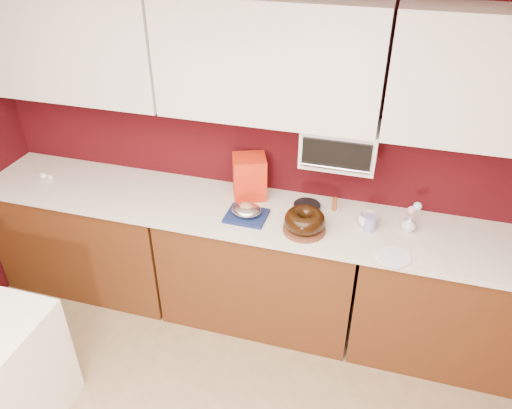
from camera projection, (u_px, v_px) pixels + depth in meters
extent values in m
cube|color=#3C080C|center=(274.00, 143.00, 3.30)|extent=(4.00, 0.02, 2.50)
cube|color=#542B10|center=(93.00, 236.00, 3.81)|extent=(1.31, 0.58, 0.86)
cube|color=#542B10|center=(260.00, 268.00, 3.50)|extent=(1.31, 0.58, 0.86)
cube|color=#542B10|center=(461.00, 305.00, 3.19)|extent=(1.31, 0.58, 0.86)
cube|color=silver|center=(261.00, 215.00, 3.26)|extent=(4.00, 0.62, 0.04)
cube|color=white|center=(65.00, 43.00, 3.15)|extent=(1.31, 0.33, 0.70)
cube|color=white|center=(268.00, 60.00, 2.84)|extent=(1.31, 0.33, 0.70)
cube|color=white|center=(340.00, 144.00, 3.01)|extent=(0.45, 0.30, 0.25)
cube|color=black|center=(336.00, 155.00, 2.89)|extent=(0.40, 0.02, 0.18)
cylinder|color=silver|center=(335.00, 168.00, 2.91)|extent=(0.42, 0.02, 0.02)
cylinder|color=brown|center=(304.00, 229.00, 3.06)|extent=(0.32, 0.32, 0.02)
torus|color=black|center=(305.00, 220.00, 3.03)|extent=(0.31, 0.31, 0.10)
cube|color=navy|center=(246.00, 216.00, 3.19)|extent=(0.26, 0.22, 0.02)
ellipsoid|color=silver|center=(246.00, 210.00, 3.17)|extent=(0.24, 0.22, 0.07)
ellipsoid|color=#BE7357|center=(246.00, 207.00, 3.15)|extent=(0.10, 0.08, 0.06)
cube|color=#BB0C0E|center=(250.00, 177.00, 3.34)|extent=(0.27, 0.26, 0.29)
cylinder|color=black|center=(307.00, 206.00, 3.27)|extent=(0.24, 0.24, 0.03)
imported|color=white|center=(367.00, 219.00, 3.08)|extent=(0.12, 0.12, 0.11)
cylinder|color=#1C1A93|center=(370.00, 223.00, 3.06)|extent=(0.11, 0.11, 0.10)
imported|color=silver|center=(409.00, 223.00, 3.05)|extent=(0.10, 0.10, 0.11)
sphere|color=#FE93C3|center=(412.00, 210.00, 3.00)|extent=(0.05, 0.05, 0.05)
sphere|color=#97D4F2|center=(418.00, 206.00, 2.99)|extent=(0.05, 0.05, 0.05)
cylinder|color=white|center=(394.00, 257.00, 2.85)|extent=(0.25, 0.25, 0.01)
cylinder|color=brown|center=(335.00, 204.00, 3.24)|extent=(0.03, 0.03, 0.09)
ellipsoid|color=white|center=(43.00, 175.00, 3.60)|extent=(0.06, 0.05, 0.04)
ellipsoid|color=silver|center=(50.00, 177.00, 3.59)|extent=(0.06, 0.05, 0.04)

